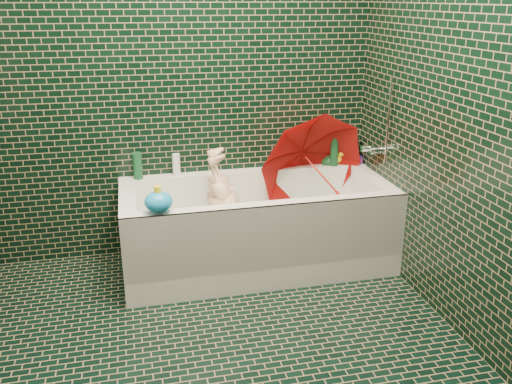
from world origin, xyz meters
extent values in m
plane|color=black|center=(0.00, 0.00, 0.00)|extent=(2.80, 2.80, 0.00)
plane|color=black|center=(0.00, 1.40, 1.25)|extent=(2.80, 0.00, 2.80)
plane|color=black|center=(0.00, -1.40, 1.25)|extent=(2.80, 0.00, 2.80)
plane|color=black|center=(1.30, 0.00, 1.25)|extent=(0.00, 2.80, 2.80)
cube|color=white|center=(0.45, 1.02, 0.07)|extent=(1.70, 0.75, 0.15)
cube|color=white|center=(0.45, 1.35, 0.35)|extent=(1.70, 0.10, 0.40)
cube|color=white|center=(0.45, 0.70, 0.35)|extent=(1.70, 0.10, 0.40)
cube|color=white|center=(1.25, 1.02, 0.35)|extent=(0.10, 0.55, 0.40)
cube|color=white|center=(-0.35, 1.02, 0.35)|extent=(0.10, 0.55, 0.40)
cube|color=white|center=(0.45, 0.66, 0.28)|extent=(1.70, 0.02, 0.55)
cube|color=green|center=(0.45, 1.02, 0.16)|extent=(1.35, 0.47, 0.01)
cube|color=silver|center=(0.45, 1.02, 0.30)|extent=(1.48, 0.53, 0.00)
cylinder|color=silver|center=(1.28, 1.02, 0.73)|extent=(0.14, 0.05, 0.05)
cylinder|color=silver|center=(1.20, 1.08, 0.73)|extent=(0.05, 0.04, 0.04)
cylinder|color=silver|center=(1.27, 0.92, 0.95)|extent=(0.01, 0.01, 0.55)
imported|color=#EDB794|center=(0.29, 1.01, 0.31)|extent=(1.03, 0.53, 0.44)
imported|color=red|center=(0.90, 1.09, 0.57)|extent=(0.97, 0.92, 0.99)
imported|color=white|center=(1.25, 1.37, 0.55)|extent=(0.12, 0.12, 0.24)
imported|color=#58207B|center=(1.25, 1.32, 0.55)|extent=(0.11, 0.11, 0.20)
imported|color=#144826|center=(1.07, 1.32, 0.55)|extent=(0.14, 0.14, 0.18)
cylinder|color=#144826|center=(1.08, 1.32, 0.66)|extent=(0.06, 0.06, 0.23)
cylinder|color=silver|center=(1.25, 1.35, 0.64)|extent=(0.06, 0.06, 0.18)
cylinder|color=#144826|center=(-0.27, 1.34, 0.64)|extent=(0.06, 0.06, 0.18)
cylinder|color=white|center=(-0.02, 1.35, 0.62)|extent=(0.06, 0.06, 0.15)
ellipsoid|color=yellow|center=(1.10, 1.35, 0.59)|extent=(0.11, 0.10, 0.07)
sphere|color=yellow|center=(1.14, 1.34, 0.63)|extent=(0.05, 0.05, 0.05)
cone|color=orange|center=(1.16, 1.33, 0.62)|extent=(0.02, 0.02, 0.02)
ellipsoid|color=#1888D8|center=(-0.18, 0.70, 0.62)|extent=(0.19, 0.17, 0.12)
cylinder|color=yellow|center=(-0.18, 0.70, 0.69)|extent=(0.04, 0.04, 0.04)
camera|label=1|loc=(-0.29, -2.12, 1.68)|focal=38.00mm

